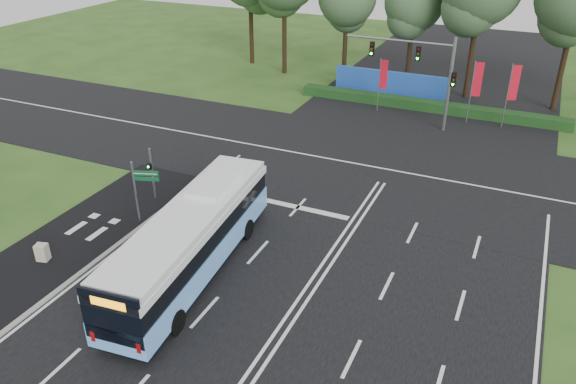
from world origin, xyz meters
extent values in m
plane|color=#2A501A|center=(0.00, 0.00, 0.00)|extent=(120.00, 120.00, 0.00)
cube|color=black|center=(0.00, 0.00, 0.02)|extent=(20.00, 120.00, 0.04)
cube|color=black|center=(0.00, 12.00, 0.03)|extent=(120.00, 14.00, 0.05)
cube|color=black|center=(-12.50, -3.00, 0.03)|extent=(5.00, 18.00, 0.06)
cube|color=gray|center=(-10.10, -3.00, 0.06)|extent=(0.25, 18.00, 0.12)
cube|color=#6EAEFF|center=(-5.29, -2.68, 1.12)|extent=(3.84, 12.73, 1.15)
cube|color=black|center=(-5.29, -2.68, 0.60)|extent=(3.81, 12.66, 0.31)
cube|color=black|center=(-5.29, -2.68, 2.16)|extent=(3.72, 12.53, 0.99)
cube|color=white|center=(-5.29, -2.68, 2.79)|extent=(3.84, 12.73, 0.37)
cube|color=white|center=(-5.29, -2.68, 3.15)|extent=(3.74, 12.22, 0.37)
cube|color=white|center=(-5.54, -0.08, 3.47)|extent=(1.97, 3.28, 0.26)
cube|color=black|center=(-4.67, -8.85, 2.21)|extent=(2.53, 0.37, 2.30)
cube|color=orange|center=(-4.67, -8.89, 2.94)|extent=(1.46, 0.20, 0.37)
cylinder|color=black|center=(-6.86, 0.73, 0.54)|extent=(0.40, 1.11, 1.09)
cylinder|color=black|center=(-4.42, 0.98, 0.54)|extent=(0.40, 1.11, 1.09)
cylinder|color=black|center=(-6.11, -6.75, 0.54)|extent=(0.40, 1.11, 1.09)
cylinder|color=black|center=(-3.67, -6.51, 0.54)|extent=(0.40, 1.11, 1.09)
cylinder|color=gray|center=(-11.35, 2.51, 1.62)|extent=(0.13, 0.13, 3.24)
cube|color=black|center=(-11.35, 2.33, 2.22)|extent=(0.30, 0.25, 0.37)
sphere|color=#19F233|center=(-11.35, 2.23, 2.22)|extent=(0.13, 0.13, 0.13)
cylinder|color=gray|center=(-10.52, -0.04, 1.83)|extent=(0.11, 0.11, 3.65)
cube|color=#0D4C25|center=(-9.87, 0.18, 3.01)|extent=(1.32, 0.50, 0.27)
cube|color=#0D4C25|center=(-9.87, 0.18, 2.69)|extent=(1.32, 0.50, 0.20)
cube|color=white|center=(-9.87, 0.14, 3.01)|extent=(1.21, 0.42, 0.04)
cube|color=beige|center=(-12.53, -4.92, 0.46)|extent=(0.66, 0.60, 0.92)
cylinder|color=gray|center=(-3.82, 22.62, 2.20)|extent=(0.07, 0.07, 4.40)
cube|color=red|center=(-3.50, 22.65, 3.13)|extent=(0.59, 0.10, 2.34)
cylinder|color=gray|center=(3.33, 22.93, 2.45)|extent=(0.08, 0.08, 4.91)
cube|color=red|center=(3.68, 23.03, 3.49)|extent=(0.64, 0.21, 2.62)
cylinder|color=gray|center=(5.96, 22.93, 2.49)|extent=(0.08, 0.08, 4.98)
cube|color=red|center=(6.29, 23.08, 3.54)|extent=(0.62, 0.31, 2.66)
cylinder|color=gray|center=(2.00, 20.50, 3.50)|extent=(0.24, 0.24, 7.00)
cylinder|color=gray|center=(-2.00, 20.50, 6.40)|extent=(8.00, 0.16, 0.16)
cube|color=black|center=(-0.50, 20.50, 5.60)|extent=(0.32, 0.28, 1.05)
cube|color=black|center=(-4.00, 20.50, 5.60)|extent=(0.32, 0.28, 1.05)
cube|color=black|center=(2.25, 20.50, 4.00)|extent=(0.32, 0.28, 1.05)
cube|color=#173B15|center=(0.00, 24.50, 0.40)|extent=(22.00, 1.20, 0.80)
cube|color=blue|center=(-4.00, 27.00, 1.10)|extent=(10.00, 0.30, 2.20)
cylinder|color=black|center=(-20.21, 31.71, 4.16)|extent=(0.44, 0.44, 8.32)
cylinder|color=black|center=(-15.51, 29.72, 4.41)|extent=(0.44, 0.44, 8.81)
cylinder|color=black|center=(-9.39, 30.14, 3.62)|extent=(0.44, 0.44, 7.24)
cylinder|color=black|center=(-3.39, 30.83, 3.57)|extent=(0.44, 0.44, 7.14)
sphere|color=#3E5D36|center=(-3.39, 30.83, 7.51)|extent=(5.26, 5.26, 5.26)
cylinder|color=black|center=(2.25, 29.25, 4.47)|extent=(0.44, 0.44, 8.94)
cylinder|color=black|center=(9.41, 29.01, 4.29)|extent=(0.44, 0.44, 8.58)
camera|label=1|loc=(7.70, -20.63, 15.82)|focal=35.00mm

